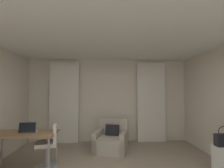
% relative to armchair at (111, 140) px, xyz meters
% --- Properties ---
extents(wall_window, '(5.12, 0.06, 2.60)m').
position_rel_armchair_xyz_m(wall_window, '(-0.07, 0.89, 1.04)').
color(wall_window, beige).
rests_on(wall_window, ground).
extents(ceiling, '(5.12, 6.12, 0.06)m').
position_rel_armchair_xyz_m(ceiling, '(-0.07, -2.14, 2.37)').
color(ceiling, white).
rests_on(ceiling, wall_left).
extents(curtain_left_panel, '(0.90, 0.06, 2.50)m').
position_rel_armchair_xyz_m(curtain_left_panel, '(-1.44, 0.76, 0.99)').
color(curtain_left_panel, silver).
rests_on(curtain_left_panel, ground).
extents(curtain_right_panel, '(0.90, 0.06, 2.50)m').
position_rel_armchair_xyz_m(curtain_right_panel, '(1.31, 0.76, 0.99)').
color(curtain_right_panel, silver).
rests_on(curtain_right_panel, ground).
extents(armchair, '(1.00, 1.04, 0.80)m').
position_rel_armchair_xyz_m(armchair, '(0.00, 0.00, 0.00)').
color(armchair, '#B2A899').
rests_on(armchair, ground).
extents(desk, '(1.27, 0.65, 0.74)m').
position_rel_armchair_xyz_m(desk, '(-1.84, -1.08, 0.42)').
color(desk, olive).
rests_on(desk, ground).
extents(desk_chair, '(0.48, 0.48, 0.88)m').
position_rel_armchair_xyz_m(desk_chair, '(-1.36, -1.02, 0.13)').
color(desk_chair, gray).
rests_on(desk_chair, ground).
extents(laptop, '(0.34, 0.27, 0.22)m').
position_rel_armchair_xyz_m(laptop, '(-1.75, -1.07, 0.53)').
color(laptop, '#ADADB2').
rests_on(laptop, desk).
extents(handbag_primary, '(0.30, 0.14, 0.37)m').
position_rel_armchair_xyz_m(handbag_primary, '(2.02, -1.57, 0.43)').
color(handbag_primary, black).
rests_on(handbag_primary, tv_console).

